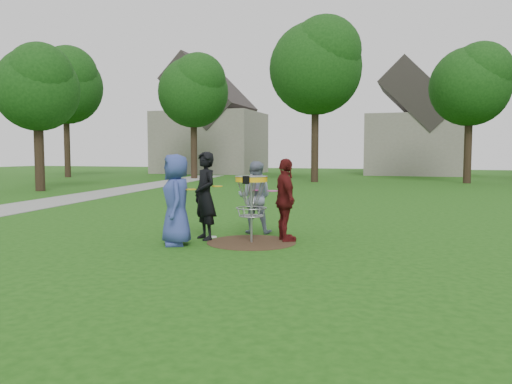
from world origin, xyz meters
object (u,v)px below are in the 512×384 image
(player_grey, at_px, (255,197))
(player_maroon, at_px, (286,200))
(disc_golf_basket, at_px, (251,192))
(player_blue, at_px, (176,200))
(player_black, at_px, (205,196))

(player_grey, xyz_separation_m, player_maroon, (0.92, -0.79, 0.04))
(disc_golf_basket, bearing_deg, player_maroon, 32.00)
(player_grey, relative_size, player_maroon, 0.96)
(player_maroon, distance_m, disc_golf_basket, 0.74)
(disc_golf_basket, bearing_deg, player_grey, 104.71)
(player_blue, relative_size, player_maroon, 1.05)
(player_blue, distance_m, player_maroon, 2.21)
(player_blue, relative_size, disc_golf_basket, 1.29)
(player_black, bearing_deg, player_blue, -69.11)
(player_black, relative_size, player_grey, 1.13)
(player_blue, relative_size, player_black, 0.97)
(disc_golf_basket, bearing_deg, player_black, 177.74)
(player_blue, bearing_deg, player_black, 129.50)
(player_black, relative_size, player_maroon, 1.08)
(player_black, xyz_separation_m, player_grey, (0.72, 1.13, -0.11))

